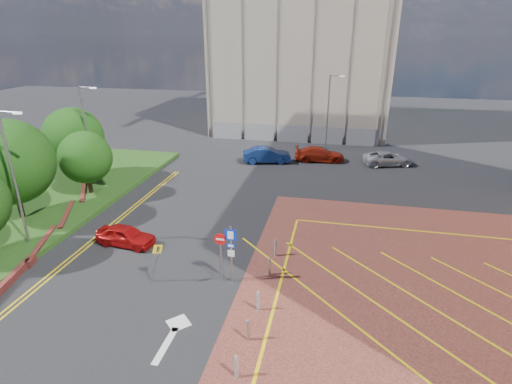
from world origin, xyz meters
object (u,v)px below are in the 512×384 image
(car_silver_back, at_px, (388,158))
(lamp_left_far, at_px, (87,132))
(car_red_back, at_px, (319,154))
(lamp_back, at_px, (329,109))
(tree_b, at_px, (10,162))
(tree_c, at_px, (85,157))
(lamp_left_near, at_px, (14,174))
(sign_cluster, at_px, (227,248))
(tree_d, at_px, (73,137))
(car_red_left, at_px, (126,236))
(car_blue_back, at_px, (267,155))
(warning_sign, at_px, (156,259))

(car_silver_back, bearing_deg, lamp_left_far, 98.20)
(car_silver_back, bearing_deg, car_red_back, 74.41)
(lamp_left_far, xyz_separation_m, lamp_back, (18.50, 16.00, -0.30))
(tree_b, xyz_separation_m, tree_c, (2.00, 5.00, -1.04))
(lamp_left_near, bearing_deg, tree_b, 135.75)
(lamp_back, relative_size, car_silver_back, 1.67)
(lamp_left_near, relative_size, lamp_back, 1.00)
(sign_cluster, xyz_separation_m, car_red_back, (3.30, 22.17, -1.24))
(tree_d, distance_m, lamp_left_near, 11.76)
(tree_c, xyz_separation_m, lamp_left_near, (1.08, -8.00, 1.47))
(lamp_left_far, relative_size, car_red_left, 2.19)
(lamp_back, bearing_deg, car_silver_back, -37.78)
(lamp_left_near, relative_size, car_blue_back, 1.69)
(lamp_left_far, xyz_separation_m, warning_sign, (11.21, -11.87, -3.23))
(tree_d, xyz_separation_m, lamp_left_near, (4.08, -11.00, 0.79))
(lamp_left_near, height_order, warning_sign, lamp_left_near)
(lamp_left_near, bearing_deg, lamp_back, 57.60)
(tree_b, distance_m, tree_d, 8.07)
(car_blue_back, bearing_deg, lamp_left_far, 113.16)
(tree_d, distance_m, lamp_back, 25.47)
(lamp_left_far, relative_size, car_blue_back, 1.69)
(sign_cluster, distance_m, car_red_left, 7.65)
(tree_d, relative_size, sign_cluster, 1.90)
(tree_b, xyz_separation_m, car_silver_back, (25.72, 18.24, -3.57))
(tree_d, height_order, lamp_left_far, lamp_left_far)
(lamp_left_far, height_order, car_blue_back, lamp_left_far)
(car_blue_back, bearing_deg, car_red_left, 150.29)
(warning_sign, bearing_deg, tree_c, 136.18)
(car_silver_back, bearing_deg, lamp_left_near, 116.86)
(lamp_left_far, bearing_deg, tree_c, -65.29)
(lamp_back, bearing_deg, tree_d, -143.91)
(lamp_left_near, distance_m, car_silver_back, 31.30)
(tree_c, bearing_deg, tree_d, 135.00)
(tree_d, bearing_deg, car_red_left, -44.74)
(warning_sign, xyz_separation_m, car_red_left, (-3.62, 3.30, -0.81))
(lamp_back, height_order, car_blue_back, lamp_back)
(warning_sign, relative_size, car_red_back, 0.46)
(lamp_back, xyz_separation_m, warning_sign, (-7.29, -27.87, -2.93))
(tree_b, relative_size, sign_cluster, 2.11)
(tree_d, distance_m, car_silver_back, 28.79)
(tree_c, height_order, car_silver_back, tree_c)
(car_red_left, bearing_deg, car_red_back, -22.59)
(lamp_left_near, height_order, lamp_back, lamp_left_near)
(tree_b, bearing_deg, car_blue_back, 49.75)
(tree_d, distance_m, car_red_back, 22.74)
(tree_d, relative_size, car_silver_back, 1.27)
(tree_d, bearing_deg, car_red_back, 26.81)
(tree_d, height_order, lamp_back, lamp_back)
(car_red_left, xyz_separation_m, car_blue_back, (5.34, 18.12, 0.16))
(car_red_back, bearing_deg, car_silver_back, -96.96)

